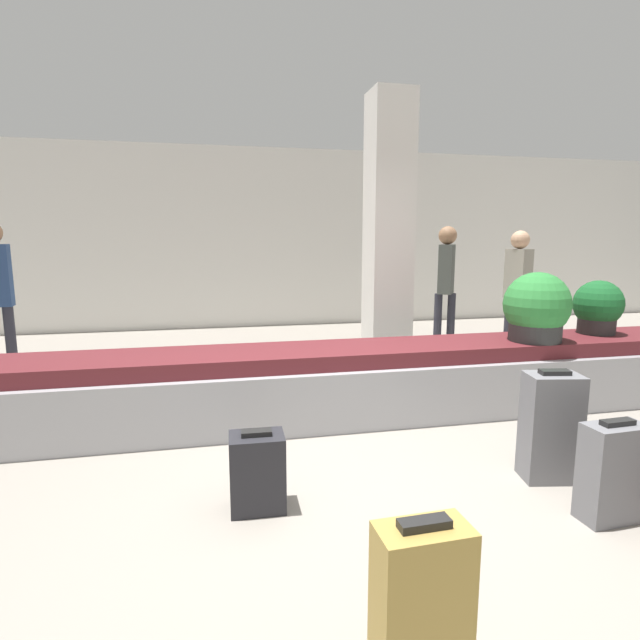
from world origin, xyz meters
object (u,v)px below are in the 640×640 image
suitcase_1 (551,427)px  suitcase_4 (257,472)px  suitcase_2 (613,472)px  potted_plant_1 (537,309)px  suitcase_0 (421,613)px  pillar (388,239)px  traveler_1 (446,278)px  potted_plant_2 (598,307)px  traveler_2 (518,283)px

suitcase_1 → suitcase_4: suitcase_1 is taller
suitcase_2 → potted_plant_1: (0.78, 1.85, 0.66)m
suitcase_0 → suitcase_2: size_ratio=1.13×
suitcase_0 → potted_plant_1: (2.30, 2.68, 0.63)m
pillar → traveler_1: pillar is taller
potted_plant_2 → traveler_1: 2.17m
potted_plant_1 → traveler_2: traveler_2 is taller
suitcase_2 → suitcase_4: bearing=161.9°
suitcase_4 → suitcase_2: bearing=-13.7°
suitcase_2 → suitcase_4: 2.04m
suitcase_0 → traveler_2: size_ratio=0.40×
potted_plant_1 → suitcase_1: bearing=-120.8°
pillar → potted_plant_1: 1.81m
suitcase_4 → traveler_1: 4.69m
suitcase_0 → suitcase_2: bearing=26.5°
suitcase_1 → suitcase_4: (-1.94, 0.03, -0.13)m
suitcase_1 → potted_plant_1: 1.67m
pillar → suitcase_2: 3.49m
suitcase_2 → suitcase_0: bearing=-154.2°
pillar → potted_plant_1: bearing=-54.2°
potted_plant_1 → suitcase_0: bearing=-130.6°
pillar → suitcase_1: pillar is taller
traveler_2 → potted_plant_1: bearing=-42.2°
suitcase_4 → potted_plant_2: size_ratio=0.91×
suitcase_0 → suitcase_4: (-0.44, 1.37, -0.09)m
potted_plant_2 → traveler_1: bearing=107.6°
suitcase_1 → traveler_2: bearing=71.1°
potted_plant_2 → traveler_2: 1.60m
suitcase_1 → potted_plant_2: size_ratio=1.39×
suitcase_0 → traveler_1: (2.49, 4.94, 0.74)m
suitcase_1 → potted_plant_1: potted_plant_1 is taller
suitcase_1 → traveler_1: bearing=85.4°
suitcase_0 → suitcase_2: 1.73m
potted_plant_1 → potted_plant_2: (0.84, 0.20, -0.04)m
suitcase_1 → suitcase_4: 1.95m
suitcase_2 → traveler_1: traveler_1 is taller
pillar → potted_plant_1: (0.99, -1.37, -0.65)m
suitcase_1 → suitcase_2: size_ratio=1.26×
suitcase_4 → traveler_2: (3.72, 3.09, 0.79)m
suitcase_2 → suitcase_1: bearing=90.2°
suitcase_2 → traveler_2: 4.10m
pillar → suitcase_1: bearing=-86.0°
suitcase_4 → potted_plant_1: 3.12m
suitcase_4 → suitcase_0: bearing=-70.4°
potted_plant_1 → traveler_2: 2.03m
suitcase_2 → potted_plant_1: potted_plant_1 is taller
suitcase_2 → potted_plant_2: bearing=49.1°
pillar → traveler_2: (1.97, 0.41, -0.58)m
pillar → suitcase_0: 4.44m
traveler_1 → potted_plant_1: bearing=30.3°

